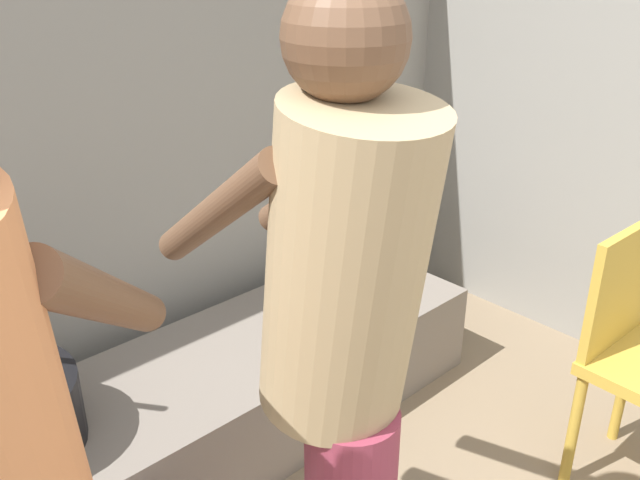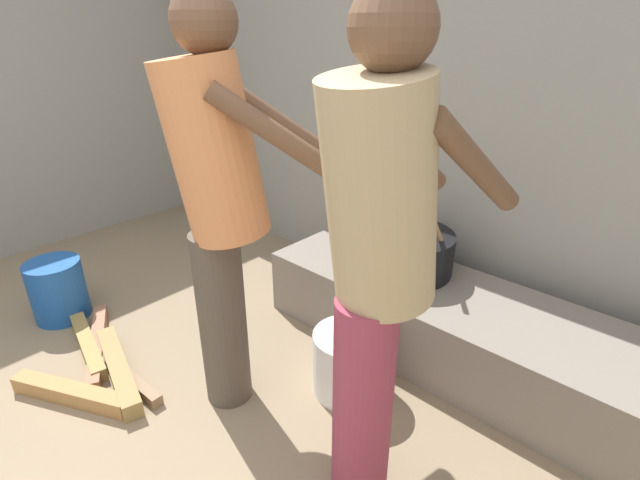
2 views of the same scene
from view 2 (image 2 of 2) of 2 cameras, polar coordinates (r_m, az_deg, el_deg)
The scene contains 8 objects.
block_enclosure_rear at distance 2.76m, azimuth 14.04°, elevation 12.57°, with size 5.28×0.20×1.97m, color gray.
hearth_ledge at distance 2.37m, azimuth 20.48°, elevation -11.86°, with size 2.40×0.60×0.36m, color slate.
cooking_pot_main at distance 2.46m, azimuth 10.49°, elevation -1.36°, with size 0.48×0.48×0.66m.
cook_in_tan_shirt at distance 1.34m, azimuth 7.11°, elevation -1.56°, with size 0.39×0.70×1.64m.
cook_in_orange_shirt at distance 1.79m, azimuth -12.25°, elevation 5.26°, with size 0.69×0.72×1.66m.
bucket_blue_plastic at distance 3.03m, azimuth -29.38°, elevation -5.32°, with size 0.29×0.29×0.35m, color #194C99.
bucket_white_plastic at distance 2.18m, azimuth 3.50°, elevation -14.66°, with size 0.32×0.32×0.30m, color silver.
firewood_pile at distance 2.56m, azimuth -25.44°, elevation -13.70°, with size 0.93×0.59×0.08m.
Camera 2 is at (1.30, -0.02, 1.53)m, focal length 26.18 mm.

